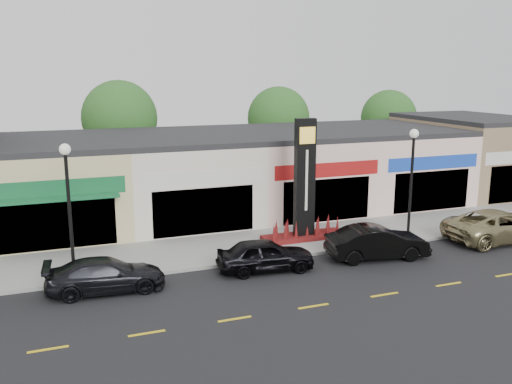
% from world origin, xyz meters
% --- Properties ---
extents(ground, '(120.00, 120.00, 0.00)m').
position_xyz_m(ground, '(0.00, 0.00, 0.00)').
color(ground, black).
rests_on(ground, ground).
extents(sidewalk, '(52.00, 4.30, 0.15)m').
position_xyz_m(sidewalk, '(0.00, 4.35, 0.07)').
color(sidewalk, gray).
rests_on(sidewalk, ground).
extents(curb, '(52.00, 0.20, 0.15)m').
position_xyz_m(curb, '(0.00, 2.10, 0.07)').
color(curb, gray).
rests_on(curb, ground).
extents(shop_beige, '(7.00, 10.85, 4.80)m').
position_xyz_m(shop_beige, '(-8.50, 11.46, 2.40)').
color(shop_beige, '#C8BB80').
rests_on(shop_beige, ground).
extents(shop_cream, '(7.00, 10.01, 4.80)m').
position_xyz_m(shop_cream, '(-1.50, 11.47, 2.40)').
color(shop_cream, beige).
rests_on(shop_cream, ground).
extents(shop_pink_w, '(7.00, 10.01, 4.80)m').
position_xyz_m(shop_pink_w, '(5.50, 11.47, 2.40)').
color(shop_pink_w, beige).
rests_on(shop_pink_w, ground).
extents(shop_pink_e, '(7.00, 10.01, 4.80)m').
position_xyz_m(shop_pink_e, '(12.50, 11.47, 2.40)').
color(shop_pink_e, beige).
rests_on(shop_pink_e, ground).
extents(shop_tan, '(7.00, 10.01, 5.30)m').
position_xyz_m(shop_tan, '(19.50, 11.48, 2.65)').
color(shop_tan, '#83674C').
rests_on(shop_tan, ground).
extents(tree_rear_west, '(5.20, 5.20, 7.83)m').
position_xyz_m(tree_rear_west, '(-4.00, 19.50, 5.22)').
color(tree_rear_west, '#382619').
rests_on(tree_rear_west, ground).
extents(tree_rear_mid, '(4.80, 4.80, 7.29)m').
position_xyz_m(tree_rear_mid, '(8.00, 19.50, 4.88)').
color(tree_rear_mid, '#382619').
rests_on(tree_rear_mid, ground).
extents(tree_rear_east, '(4.60, 4.60, 6.94)m').
position_xyz_m(tree_rear_east, '(18.00, 19.50, 4.63)').
color(tree_rear_east, '#382619').
rests_on(tree_rear_east, ground).
extents(lamp_west_near, '(0.44, 0.44, 5.47)m').
position_xyz_m(lamp_west_near, '(-8.00, 2.50, 3.48)').
color(lamp_west_near, black).
rests_on(lamp_west_near, sidewalk).
extents(lamp_east_near, '(0.44, 0.44, 5.47)m').
position_xyz_m(lamp_east_near, '(8.00, 2.50, 3.48)').
color(lamp_east_near, black).
rests_on(lamp_east_near, sidewalk).
extents(pylon_sign, '(4.20, 1.30, 6.00)m').
position_xyz_m(pylon_sign, '(3.00, 4.20, 2.27)').
color(pylon_sign, '#50120D').
rests_on(pylon_sign, sidewalk).
extents(car_dark_sedan, '(2.08, 4.60, 1.31)m').
position_xyz_m(car_dark_sedan, '(-6.89, 1.06, 0.65)').
color(car_dark_sedan, black).
rests_on(car_dark_sedan, ground).
extents(car_black_sedan, '(2.06, 4.27, 1.41)m').
position_xyz_m(car_black_sedan, '(-0.31, 0.99, 0.70)').
color(car_black_sedan, black).
rests_on(car_black_sedan, ground).
extents(car_black_conv, '(2.29, 4.79, 1.52)m').
position_xyz_m(car_black_conv, '(5.02, 0.68, 0.76)').
color(car_black_conv, black).
rests_on(car_black_conv, ground).
extents(car_gold_suv, '(2.61, 5.65, 1.57)m').
position_xyz_m(car_gold_suv, '(12.22, 0.88, 0.79)').
color(car_gold_suv, '#998F61').
rests_on(car_gold_suv, ground).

